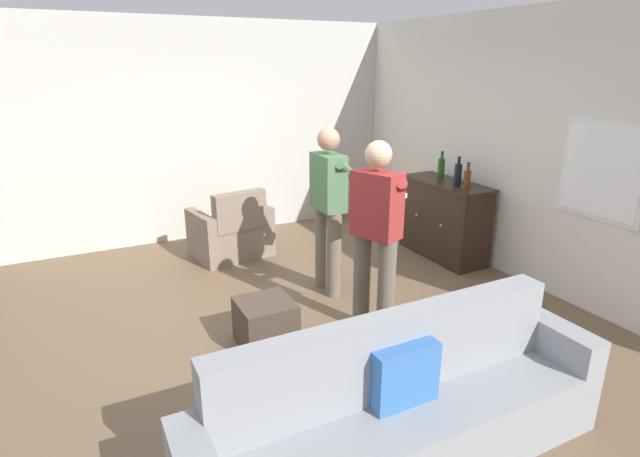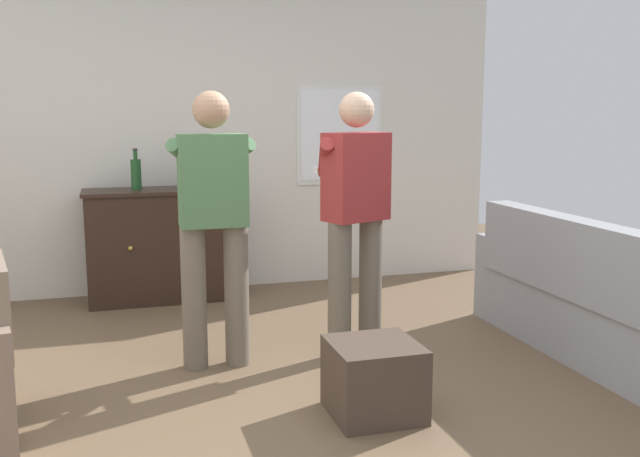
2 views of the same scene
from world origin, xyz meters
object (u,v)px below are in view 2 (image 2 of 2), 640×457
object	(u,v)px
bottle_wine_green	(136,173)
ottoman	(374,379)
bottle_liquor_amber	(184,172)
sideboard_cabinet	(158,245)
couch	(611,315)
bottle_spirits_clear	(198,175)
person_standing_right	(355,211)
person_standing_left	(213,216)

from	to	relation	value
bottle_wine_green	ottoman	world-z (taller)	bottle_wine_green
bottle_wine_green	bottle_liquor_amber	distance (m)	0.38
sideboard_cabinet	bottle_liquor_amber	xyz separation A→B (m)	(0.22, -0.05, 0.60)
bottle_wine_green	bottle_liquor_amber	world-z (taller)	bottle_liquor_amber
couch	ottoman	world-z (taller)	couch
ottoman	bottle_spirits_clear	bearing A→B (deg)	102.20
sideboard_cabinet	couch	bearing A→B (deg)	-43.64
ottoman	sideboard_cabinet	bearing A→B (deg)	109.00
bottle_wine_green	person_standing_right	size ratio (longest dim) A/B	0.20
bottle_liquor_amber	person_standing_right	xyz separation A→B (m)	(0.90, -1.66, -0.13)
sideboard_cabinet	person_standing_right	world-z (taller)	person_standing_right
bottle_liquor_amber	bottle_spirits_clear	size ratio (longest dim) A/B	1.16
sideboard_cabinet	bottle_liquor_amber	bearing A→B (deg)	-12.44
sideboard_cabinet	bottle_spirits_clear	distance (m)	0.67
person_standing_right	bottle_wine_green	bearing A→B (deg)	126.25
bottle_liquor_amber	person_standing_right	distance (m)	1.90
bottle_spirits_clear	person_standing_right	bearing A→B (deg)	-65.28
bottle_spirits_clear	person_standing_left	world-z (taller)	person_standing_left
couch	bottle_liquor_amber	size ratio (longest dim) A/B	7.64
bottle_wine_green	bottle_liquor_amber	xyz separation A→B (m)	(0.37, -0.07, 0.00)
bottle_wine_green	person_standing_left	world-z (taller)	person_standing_left
bottle_spirits_clear	bottle_liquor_amber	bearing A→B (deg)	-166.44
bottle_wine_green	bottle_spirits_clear	bearing A→B (deg)	-5.13
sideboard_cabinet	person_standing_left	world-z (taller)	person_standing_left
ottoman	bottle_wine_green	bearing A→B (deg)	111.69
sideboard_cabinet	person_standing_left	size ratio (longest dim) A/B	0.70
person_standing_right	bottle_spirits_clear	bearing A→B (deg)	114.72
ottoman	person_standing_left	size ratio (longest dim) A/B	0.27
sideboard_cabinet	bottle_spirits_clear	xyz separation A→B (m)	(0.34, -0.02, 0.58)
sideboard_cabinet	ottoman	distance (m)	2.81
couch	person_standing_right	xyz separation A→B (m)	(-1.41, 0.71, 0.60)
bottle_spirits_clear	ottoman	distance (m)	2.82
bottle_spirits_clear	person_standing_right	distance (m)	1.87
person_standing_left	ottoman	bearing A→B (deg)	-54.67
bottle_wine_green	ottoman	distance (m)	3.00
bottle_spirits_clear	ottoman	xyz separation A→B (m)	(0.57, -2.63, -0.85)
person_standing_left	couch	bearing A→B (deg)	-17.57
couch	bottle_wine_green	distance (m)	3.70
bottle_spirits_clear	person_standing_right	xyz separation A→B (m)	(0.78, -1.69, -0.11)
person_standing_right	person_standing_left	bearing A→B (deg)	178.43
bottle_liquor_amber	sideboard_cabinet	bearing A→B (deg)	167.56
sideboard_cabinet	person_standing_left	xyz separation A→B (m)	(0.23, -1.69, 0.47)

